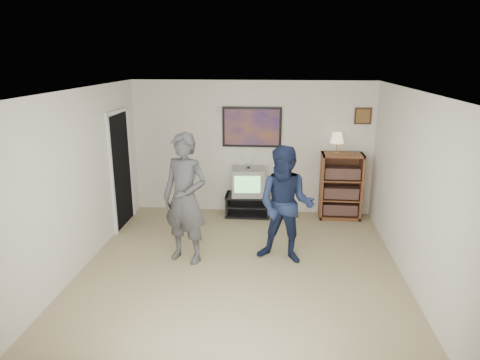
% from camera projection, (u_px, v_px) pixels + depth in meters
% --- Properties ---
extents(room_shell, '(4.51, 5.00, 2.51)m').
position_uv_depth(room_shell, '(242.00, 180.00, 5.99)').
color(room_shell, '#988660').
rests_on(room_shell, ground).
extents(media_stand, '(0.83, 0.46, 0.42)m').
position_uv_depth(media_stand, '(248.00, 205.00, 8.08)').
color(media_stand, black).
rests_on(media_stand, room_shell).
extents(crt_television, '(0.64, 0.55, 0.51)m').
position_uv_depth(crt_television, '(248.00, 182.00, 7.95)').
color(crt_television, gray).
rests_on(crt_television, media_stand).
extents(bookshelf, '(0.74, 0.43, 1.22)m').
position_uv_depth(bookshelf, '(341.00, 186.00, 7.87)').
color(bookshelf, '#57371A').
rests_on(bookshelf, room_shell).
extents(table_lamp, '(0.24, 0.24, 0.38)m').
position_uv_depth(table_lamp, '(337.00, 143.00, 7.66)').
color(table_lamp, beige).
rests_on(table_lamp, bookshelf).
extents(person_tall, '(0.81, 0.66, 1.91)m').
position_uv_depth(person_tall, '(185.00, 199.00, 6.12)').
color(person_tall, '#3E3E41').
rests_on(person_tall, room_shell).
extents(person_short, '(0.97, 0.83, 1.72)m').
position_uv_depth(person_short, '(286.00, 205.00, 6.12)').
color(person_short, '#17213F').
rests_on(person_short, room_shell).
extents(controller_left, '(0.04, 0.12, 0.03)m').
position_uv_depth(controller_left, '(186.00, 182.00, 6.31)').
color(controller_left, white).
rests_on(controller_left, person_tall).
extents(controller_right, '(0.04, 0.13, 0.04)m').
position_uv_depth(controller_right, '(284.00, 182.00, 6.30)').
color(controller_right, white).
rests_on(controller_right, person_short).
extents(poster, '(1.10, 0.03, 0.75)m').
position_uv_depth(poster, '(252.00, 127.00, 7.91)').
color(poster, black).
rests_on(poster, room_shell).
extents(air_vent, '(0.28, 0.02, 0.14)m').
position_uv_depth(air_vent, '(222.00, 111.00, 7.88)').
color(air_vent, white).
rests_on(air_vent, room_shell).
extents(small_picture, '(0.30, 0.03, 0.30)m').
position_uv_depth(small_picture, '(363.00, 116.00, 7.68)').
color(small_picture, black).
rests_on(small_picture, room_shell).
extents(doorway, '(0.03, 0.85, 2.00)m').
position_uv_depth(doorway, '(121.00, 170.00, 7.45)').
color(doorway, black).
rests_on(doorway, room_shell).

